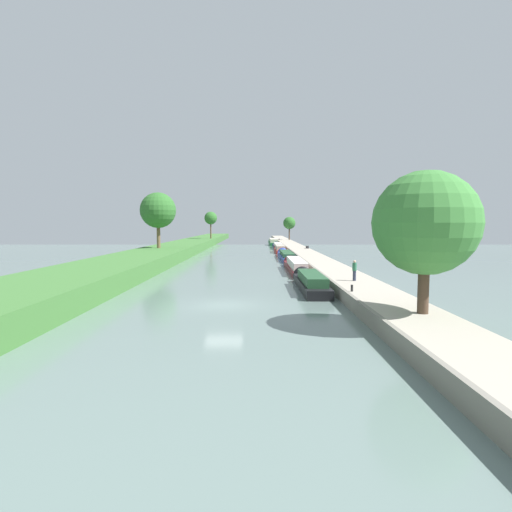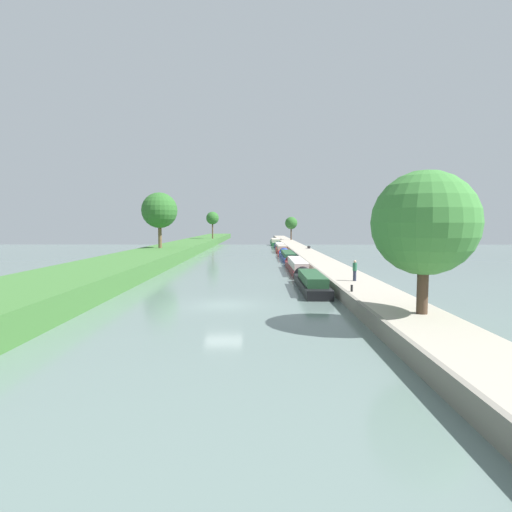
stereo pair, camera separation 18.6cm
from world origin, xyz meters
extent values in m
plane|color=slate|center=(0.00, 0.00, 0.00)|extent=(160.00, 160.00, 0.00)
cube|color=#3D7033|center=(-12.35, 0.00, 0.83)|extent=(7.99, 260.00, 1.66)
cube|color=#A89E8E|center=(10.26, 0.00, 0.44)|extent=(3.80, 260.00, 0.88)
cube|color=gray|center=(8.23, 0.00, 0.47)|extent=(0.25, 260.00, 0.93)
cube|color=black|center=(6.70, 6.33, 0.37)|extent=(1.94, 10.22, 0.73)
cube|color=#234C2D|center=(6.70, 5.82, 1.08)|extent=(1.59, 7.16, 0.70)
cone|color=black|center=(6.70, 12.03, 0.37)|extent=(1.84, 1.16, 1.84)
cube|color=maroon|center=(6.76, 19.70, 0.29)|extent=(1.81, 14.10, 0.58)
cube|color=silver|center=(6.76, 18.99, 1.00)|extent=(1.48, 9.87, 0.83)
cone|color=maroon|center=(6.76, 27.29, 0.29)|extent=(1.72, 1.09, 1.72)
cube|color=#283D93|center=(6.89, 36.11, 0.30)|extent=(1.92, 15.53, 0.61)
cube|color=#234C2D|center=(6.89, 35.33, 0.89)|extent=(1.58, 10.87, 0.56)
cone|color=#283D93|center=(6.89, 44.45, 0.30)|extent=(1.83, 1.15, 1.83)
cube|color=maroon|center=(6.75, 50.66, 0.30)|extent=(1.91, 9.34, 0.59)
cube|color=#B2A893|center=(6.75, 50.19, 0.98)|extent=(1.56, 6.54, 0.77)
cone|color=maroon|center=(6.75, 55.90, 0.30)|extent=(1.81, 1.14, 1.81)
cube|color=#141E42|center=(6.99, 62.95, 0.29)|extent=(1.89, 13.18, 0.58)
cube|color=silver|center=(6.99, 62.29, 0.89)|extent=(1.55, 9.22, 0.62)
cone|color=#141E42|center=(6.99, 70.11, 0.29)|extent=(1.80, 1.14, 1.80)
cube|color=#1E6033|center=(6.66, 79.22, 0.38)|extent=(2.18, 14.33, 0.77)
cube|color=beige|center=(6.66, 78.50, 1.19)|extent=(1.78, 10.03, 0.84)
cone|color=#1E6033|center=(6.66, 87.04, 0.38)|extent=(2.07, 1.31, 2.07)
cylinder|color=#4C3828|center=(10.68, -6.51, 2.47)|extent=(0.56, 0.56, 3.17)
sphere|color=#3D7F38|center=(10.68, -6.51, 5.49)|extent=(5.26, 5.26, 5.26)
cylinder|color=#4C3828|center=(11.70, 89.85, 2.79)|extent=(0.37, 0.37, 3.81)
sphere|color=#2D6628|center=(11.70, 89.85, 5.66)|extent=(3.50, 3.50, 3.50)
cylinder|color=brown|center=(-9.42, 77.64, 3.84)|extent=(0.34, 0.34, 4.36)
sphere|color=#2D6628|center=(-9.42, 77.64, 6.91)|extent=(3.24, 3.24, 3.24)
cylinder|color=brown|center=(-13.05, 36.60, 3.84)|extent=(0.55, 0.55, 4.36)
sphere|color=#2D6628|center=(-13.05, 36.60, 7.54)|extent=(5.52, 5.52, 5.52)
cylinder|color=#282D42|center=(10.06, 5.42, 1.29)|extent=(0.26, 0.26, 0.82)
cylinder|color=#286647|center=(10.06, 5.42, 2.01)|extent=(0.34, 0.34, 0.62)
sphere|color=tan|center=(10.06, 5.42, 2.43)|extent=(0.22, 0.22, 0.22)
cylinder|color=black|center=(8.66, 0.27, 1.11)|extent=(0.16, 0.16, 0.45)
cylinder|color=black|center=(8.66, 87.36, 1.11)|extent=(0.16, 0.16, 0.45)
cube|color=#333338|center=(11.71, 48.05, 1.09)|extent=(0.40, 0.08, 0.41)
cube|color=#333338|center=(11.71, 49.25, 1.09)|extent=(0.40, 0.08, 0.41)
cube|color=#38383D|center=(11.71, 48.65, 1.32)|extent=(0.44, 1.50, 0.06)
camera|label=1|loc=(2.17, -27.05, 5.45)|focal=28.65mm
camera|label=2|loc=(2.35, -27.05, 5.45)|focal=28.65mm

